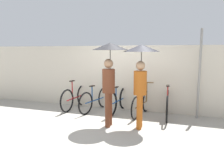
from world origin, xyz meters
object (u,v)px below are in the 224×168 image
Objects in this scene: pedestrian_leading at (110,63)px; parked_bicycle_4 at (167,104)px; parked_bicycle_1 at (96,100)px; parked_bicycle_2 at (118,100)px; pedestrian_center at (141,65)px; parked_bicycle_3 at (141,104)px; parked_bicycle_0 at (75,97)px.

parked_bicycle_4 is at bearing 38.74° from pedestrian_leading.
parked_bicycle_1 is at bearing 125.37° from pedestrian_leading.
parked_bicycle_2 is 1.89m from pedestrian_center.
pedestrian_leading is (-1.37, -1.18, 1.24)m from parked_bicycle_4.
parked_bicycle_3 is 0.76m from parked_bicycle_4.
pedestrian_center reaches higher than parked_bicycle_4.
parked_bicycle_4 is 0.87× the size of pedestrian_center.
parked_bicycle_1 is 0.76m from parked_bicycle_2.
parked_bicycle_2 reaches higher than parked_bicycle_3.
parked_bicycle_1 is 1.51m from parked_bicycle_3.
parked_bicycle_3 is 1.62m from pedestrian_center.
parked_bicycle_1 is at bearing 100.42° from parked_bicycle_2.
parked_bicycle_4 is 1.71m from pedestrian_center.
pedestrian_leading reaches higher than parked_bicycle_1.
parked_bicycle_4 is at bearing 56.97° from pedestrian_center.
pedestrian_center is at bearing -162.36° from parked_bicycle_3.
pedestrian_center is at bearing 6.13° from pedestrian_leading.
parked_bicycle_0 reaches higher than parked_bicycle_2.
parked_bicycle_0 is at bearing 96.52° from parked_bicycle_3.
parked_bicycle_1 is at bearing -90.03° from parked_bicycle_0.
pedestrian_center is (0.78, 0.11, -0.04)m from pedestrian_leading.
parked_bicycle_0 is at bearing 151.45° from pedestrian_center.
parked_bicycle_0 is 2.27m from parked_bicycle_3.
parked_bicycle_2 is at bearing 94.63° from pedestrian_leading.
parked_bicycle_2 reaches higher than parked_bicycle_1.
pedestrian_center reaches higher than parked_bicycle_1.
parked_bicycle_2 is at bearing 91.61° from parked_bicycle_3.
parked_bicycle_4 is 2.19m from pedestrian_leading.
parked_bicycle_3 is at bearing 95.04° from pedestrian_center.
parked_bicycle_4 reaches higher than parked_bicycle_3.
parked_bicycle_1 is 0.95× the size of parked_bicycle_4.
parked_bicycle_2 reaches higher than parked_bicycle_4.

